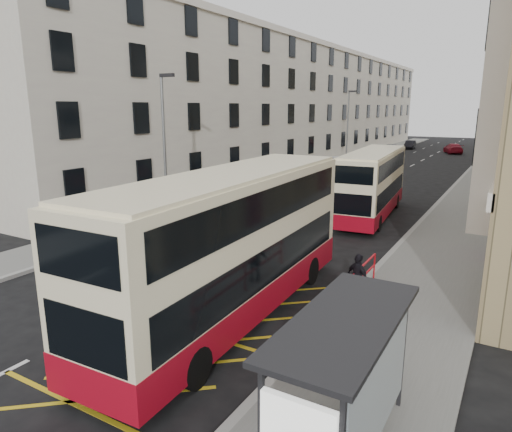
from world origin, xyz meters
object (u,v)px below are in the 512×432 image
Objects in this scene: street_lamp_near at (165,141)px; pedestrian_mid at (381,344)px; bus_shelter at (345,367)px; double_decker_front at (232,245)px; car_silver at (390,149)px; pedestrian_far at (358,278)px; white_van at (335,165)px; car_dark at (410,145)px; street_lamp_far at (348,124)px; double_decker_rear at (372,184)px; car_red at (453,148)px.

pedestrian_mid is (14.55, -9.32, -3.60)m from street_lamp_near.
double_decker_front reaches higher than bus_shelter.
bus_shelter is 58.50m from car_silver.
pedestrian_far is 30.92m from white_van.
street_lamp_far is at bearing -98.28° from car_dark.
street_lamp_near is 0.80× the size of double_decker_rear.
double_decker_front is at bearing 71.14° from pedestrian_far.
double_decker_front reaches higher than car_dark.
street_lamp_near reaches higher than car_red.
car_silver is at bearing 96.94° from double_decker_front.
bus_shelter reaches higher than white_van.
double_decker_rear is 18.08m from white_van.
pedestrian_mid reaches higher than car_red.
white_van is at bearing -37.38° from pedestrian_far.
double_decker_front is 1.15× the size of double_decker_rear.
street_lamp_near reaches higher than pedestrian_far.
street_lamp_near is 4.49× the size of pedestrian_mid.
bus_shelter is 38.25m from white_van.
street_lamp_far is 7.74m from white_van.
street_lamp_far reaches higher than car_silver.
double_decker_rear is (-0.11, 15.34, -0.32)m from double_decker_front.
bus_shelter is 6.76m from double_decker_front.
car_dark is at bearing 89.83° from car_silver.
car_silver is (-13.54, 56.90, -1.38)m from bus_shelter.
white_van is at bearing -88.07° from car_silver.
pedestrian_mid reaches higher than car_silver.
white_van is at bearing -80.17° from street_lamp_far.
car_dark is at bearing -51.37° from car_red.
pedestrian_far is (-1.85, 4.00, -0.06)m from pedestrian_mid.
street_lamp_far is 2.04× the size of car_dark.
car_silver is at bearing 90.15° from pedestrian_mid.
bus_shelter is 0.53× the size of street_lamp_far.
street_lamp_far is 0.80× the size of double_decker_rear.
double_decker_rear reaches higher than white_van.
bus_shelter reaches higher than pedestrian_far.
double_decker_rear is 2.56× the size of car_dark.
car_silver is 0.94× the size of car_red.
pedestrian_mid is 0.37× the size of car_red.
pedestrian_far is at bearing 75.36° from car_red.
double_decker_rear is at bearing 88.29° from double_decker_front.
car_red is at bearing 86.16° from white_van.
car_dark is 0.82× the size of car_red.
street_lamp_far is (-14.69, 42.39, 2.50)m from bus_shelter.
pedestrian_mid is at bearing 76.81° from car_red.
double_decker_front is (-5.15, 4.38, 0.19)m from bus_shelter.
pedestrian_far is at bearing 105.74° from bus_shelter.
double_decker_front is 15.34m from double_decker_rear.
car_silver is at bearing 100.89° from white_van.
car_red is (-1.14, 58.98, -1.64)m from double_decker_front.
street_lamp_far reaches higher than bus_shelter.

